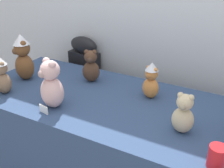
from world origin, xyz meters
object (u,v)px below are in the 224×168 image
display_table (112,149)px  teddy_bear_blush (51,85)px  teddy_bear_cocoa (91,67)px  party_cup_red (217,157)px  teddy_bear_sand (183,114)px  teddy_bear_ginger (151,81)px  instrument_case (86,88)px  teddy_bear_mocha (2,75)px  teddy_bear_chestnut (23,58)px

display_table → teddy_bear_blush: (-0.29, -0.24, 0.54)m
teddy_bear_cocoa → party_cup_red: (0.97, -0.51, -0.06)m
party_cup_red → teddy_bear_blush: bearing=175.5°
teddy_bear_sand → party_cup_red: size_ratio=2.09×
display_table → teddy_bear_ginger: (0.20, 0.16, 0.52)m
teddy_bear_sand → party_cup_red: 0.29m
display_table → teddy_bear_cocoa: 0.61m
instrument_case → teddy_bear_sand: bearing=-25.9°
display_table → teddy_bear_mocha: teddy_bear_mocha is taller
teddy_bear_blush → teddy_bear_chestnut: size_ratio=0.90×
teddy_bear_chestnut → instrument_case: bearing=97.8°
teddy_bear_chestnut → teddy_bear_sand: bearing=18.8°
teddy_bear_sand → instrument_case: bearing=149.8°
instrument_case → teddy_bear_blush: (0.29, -0.78, 0.43)m
teddy_bear_mocha → display_table: bearing=38.3°
teddy_bear_sand → teddy_bear_ginger: (-0.29, 0.28, 0.01)m
teddy_bear_chestnut → display_table: bearing=24.8°
teddy_bear_sand → teddy_bear_chestnut: teddy_bear_chestnut is taller
teddy_bear_sand → teddy_bear_chestnut: bearing=176.6°
display_table → teddy_bear_cocoa: (-0.28, 0.19, 0.51)m
teddy_bear_blush → teddy_bear_chestnut: teddy_bear_chestnut is taller
teddy_bear_ginger → teddy_bear_mocha: bearing=-138.3°
teddy_bear_ginger → party_cup_red: 0.69m
teddy_bear_cocoa → teddy_bear_chestnut: bearing=179.1°
teddy_bear_chestnut → party_cup_red: bearing=12.1°
display_table → teddy_bear_sand: bearing=-14.0°
instrument_case → display_table: bearing=-37.3°
instrument_case → teddy_bear_ginger: size_ratio=4.06×
teddy_bear_cocoa → teddy_bear_ginger: 0.48m
teddy_bear_sand → teddy_bear_chestnut: (-1.23, 0.11, 0.06)m
teddy_bear_chestnut → teddy_bear_mocha: size_ratio=1.32×
teddy_bear_blush → party_cup_red: (0.98, -0.08, -0.09)m
instrument_case → teddy_bear_blush: teddy_bear_blush is taller
teddy_bear_sand → teddy_bear_blush: 0.79m
party_cup_red → teddy_bear_sand: bearing=136.9°
display_table → instrument_case: 0.80m
display_table → teddy_bear_mocha: 0.91m
teddy_bear_cocoa → teddy_bear_mocha: teddy_bear_mocha is taller
teddy_bear_cocoa → teddy_bear_mocha: size_ratio=0.93×
teddy_bear_ginger → teddy_bear_chestnut: 0.96m
teddy_bear_ginger → teddy_bear_blush: bearing=-123.6°
teddy_bear_chestnut → teddy_bear_blush: bearing=-2.7°
instrument_case → teddy_bear_mocha: 0.91m
teddy_bear_ginger → party_cup_red: (0.49, -0.48, -0.07)m
teddy_bear_cocoa → teddy_bear_blush: (-0.01, -0.43, 0.03)m
teddy_bear_mocha → teddy_bear_cocoa: bearing=64.9°
teddy_bear_blush → teddy_bear_ginger: teddy_bear_blush is taller
teddy_bear_sand → teddy_bear_chestnut: size_ratio=0.66×
teddy_bear_cocoa → teddy_bear_ginger: teddy_bear_ginger is taller
teddy_bear_sand → teddy_bear_blush: bearing=-169.7°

